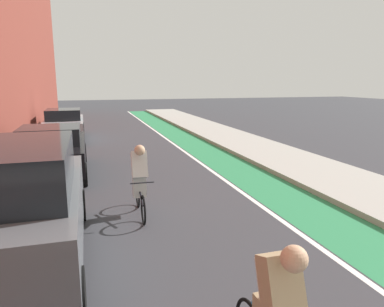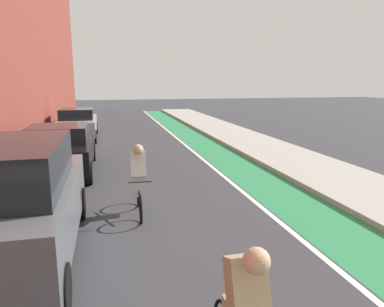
{
  "view_description": "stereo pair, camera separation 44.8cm",
  "coord_description": "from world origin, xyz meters",
  "px_view_note": "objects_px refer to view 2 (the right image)",
  "views": [
    {
      "loc": [
        -1.68,
        3.94,
        2.87
      ],
      "look_at": [
        0.57,
        11.55,
        1.25
      ],
      "focal_mm": 33.34,
      "sensor_mm": 36.0,
      "label": 1
    },
    {
      "loc": [
        -1.25,
        3.83,
        2.87
      ],
      "look_at": [
        0.57,
        11.55,
        1.25
      ],
      "focal_mm": 33.34,
      "sensor_mm": 36.0,
      "label": 2
    }
  ],
  "objects_px": {
    "parked_suv_gray": "(13,201)",
    "parked_sedan_black": "(60,149)",
    "cyclist_trailing": "(139,179)",
    "parked_sedan_silver": "(78,123)"
  },
  "relations": [
    {
      "from": "parked_sedan_black",
      "to": "cyclist_trailing",
      "type": "relative_size",
      "value": 2.56
    },
    {
      "from": "parked_sedan_black",
      "to": "parked_sedan_silver",
      "type": "relative_size",
      "value": 0.92
    },
    {
      "from": "parked_sedan_black",
      "to": "cyclist_trailing",
      "type": "distance_m",
      "value": 4.66
    },
    {
      "from": "cyclist_trailing",
      "to": "parked_suv_gray",
      "type": "bearing_deg",
      "value": -141.76
    },
    {
      "from": "parked_suv_gray",
      "to": "cyclist_trailing",
      "type": "relative_size",
      "value": 2.63
    },
    {
      "from": "parked_sedan_black",
      "to": "parked_suv_gray",
      "type": "bearing_deg",
      "value": -90.0
    },
    {
      "from": "parked_sedan_silver",
      "to": "cyclist_trailing",
      "type": "bearing_deg",
      "value": -79.41
    },
    {
      "from": "parked_sedan_silver",
      "to": "parked_sedan_black",
      "type": "bearing_deg",
      "value": -90.0
    },
    {
      "from": "parked_suv_gray",
      "to": "parked_sedan_silver",
      "type": "bearing_deg",
      "value": 90.0
    },
    {
      "from": "parked_suv_gray",
      "to": "parked_sedan_black",
      "type": "height_order",
      "value": "parked_suv_gray"
    }
  ]
}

